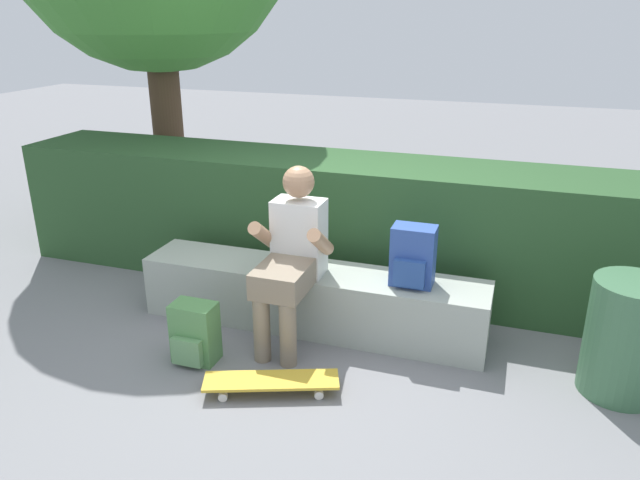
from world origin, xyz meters
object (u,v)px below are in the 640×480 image
at_px(trash_bin, 626,338).
at_px(backpack_on_bench, 413,257).
at_px(bench_main, 312,298).
at_px(skateboard_near_person, 271,381).
at_px(backpack_on_ground, 195,334).
at_px(person_skater, 292,253).

bearing_deg(trash_bin, backpack_on_bench, 173.08).
relative_size(bench_main, trash_bin, 3.44).
height_order(skateboard_near_person, trash_bin, trash_bin).
bearing_deg(skateboard_near_person, backpack_on_bench, 51.64).
bearing_deg(bench_main, skateboard_near_person, -87.15).
bearing_deg(trash_bin, bench_main, 175.24).
bearing_deg(backpack_on_ground, trash_bin, 11.26).
distance_m(backpack_on_bench, trash_bin, 1.33).
relative_size(bench_main, skateboard_near_person, 2.99).
relative_size(backpack_on_bench, trash_bin, 0.56).
height_order(skateboard_near_person, backpack_on_bench, backpack_on_bench).
height_order(person_skater, trash_bin, person_skater).
height_order(backpack_on_bench, backpack_on_ground, backpack_on_bench).
xyz_separation_m(bench_main, skateboard_near_person, (0.04, -0.84, -0.14)).
height_order(person_skater, skateboard_near_person, person_skater).
bearing_deg(backpack_on_ground, person_skater, 43.03).
bearing_deg(person_skater, bench_main, 73.47).
distance_m(bench_main, backpack_on_bench, 0.81).
bearing_deg(backpack_on_bench, trash_bin, -6.92).
bearing_deg(trash_bin, person_skater, -178.74).
distance_m(bench_main, person_skater, 0.47).
relative_size(skateboard_near_person, backpack_on_ground, 2.05).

